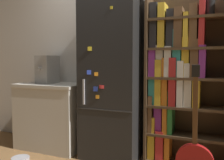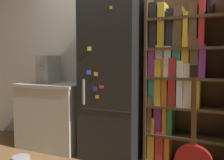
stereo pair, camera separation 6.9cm
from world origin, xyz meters
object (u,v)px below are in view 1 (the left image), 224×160
at_px(refrigerator, 113,80).
at_px(bookshelf, 179,76).
at_px(espresso_machine, 48,69).
at_px(pet_bowl, 20,159).

height_order(refrigerator, bookshelf, bookshelf).
height_order(espresso_machine, pet_bowl, espresso_machine).
relative_size(bookshelf, pet_bowl, 9.40).
distance_m(refrigerator, pet_bowl, 1.46).
xyz_separation_m(espresso_machine, pet_bowl, (0.06, -0.63, -1.05)).
xyz_separation_m(refrigerator, pet_bowl, (-0.94, -0.61, -0.94)).
bearing_deg(refrigerator, pet_bowl, -147.11).
xyz_separation_m(refrigerator, bookshelf, (0.78, 0.14, 0.06)).
distance_m(espresso_machine, pet_bowl, 1.22).
bearing_deg(pet_bowl, espresso_machine, 95.18).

